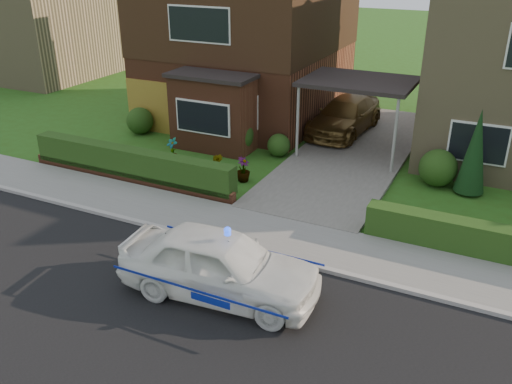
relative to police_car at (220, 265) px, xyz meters
The scene contains 21 objects.
ground 1.42m from the police_car, 84.66° to the right, with size 120.00×120.00×0.00m, color #295115.
road 1.42m from the police_car, 84.66° to the right, with size 60.00×6.00×0.02m, color black.
kerb 1.98m from the police_car, 86.53° to the left, with size 60.00×0.16×0.12m, color #9E9993.
sidewalk 2.99m from the police_car, 87.78° to the left, with size 60.00×2.00×0.10m, color slate.
driveway 9.83m from the police_car, 89.34° to the left, with size 3.80×12.00×0.12m, color #666059.
house_left 14.24m from the police_car, 114.06° to the left, with size 7.50×9.53×7.25m.
carport_link 9.94m from the police_car, 89.34° to the left, with size 3.80×3.00×2.77m.
garage_door 11.96m from the police_car, 132.88° to the left, with size 2.20×0.10×2.10m, color brown.
dwarf_wall 7.04m from the police_car, 144.21° to the left, with size 7.70×0.25×0.36m, color brown.
hedge_left 7.14m from the police_car, 143.23° to the left, with size 7.50×0.55×0.90m, color #193711.
shrub_left_far 11.80m from the police_car, 135.30° to the left, with size 1.08×1.08×1.08m, color #193711.
shrub_left_mid 8.99m from the police_car, 115.64° to the left, with size 1.32×1.32×1.32m, color #193711.
shrub_left_near 8.71m from the police_car, 105.23° to the left, with size 0.84×0.84×0.84m, color #193711.
shrub_right_near 8.85m from the police_car, 68.00° to the left, with size 1.20×1.20×1.20m, color #193711.
conifer_a 9.10m from the police_car, 61.67° to the left, with size 0.90×0.90×2.60m, color black.
neighbour_left 24.86m from the police_car, 143.34° to the left, with size 6.50×7.00×5.20m, color #96845C.
police_car is the anchor object (origin of this frame).
driveway_car 11.84m from the police_car, 94.30° to the left, with size 1.88×4.63×1.34m, color brown.
potted_plant_a 8.33m from the police_car, 130.95° to the left, with size 0.45×0.30×0.85m, color gray.
potted_plant_b 6.73m from the police_car, 120.45° to the left, with size 0.44×0.35×0.80m, color gray.
potted_plant_c 6.25m from the police_car, 112.48° to the left, with size 0.45×0.45×0.80m, color gray.
Camera 1 is at (4.95, -7.42, 7.08)m, focal length 38.00 mm.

